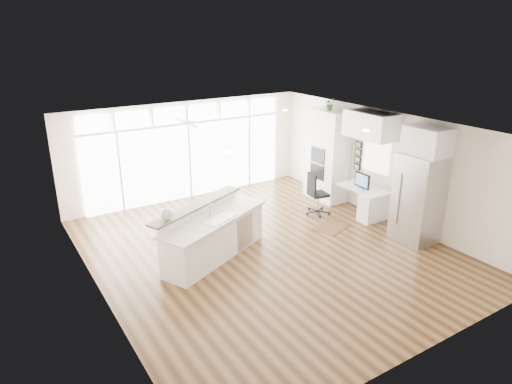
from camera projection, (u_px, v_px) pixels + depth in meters
floor at (267, 250)px, 9.94m from camera, size 7.00×8.00×0.02m
ceiling at (268, 128)px, 9.01m from camera, size 7.00×8.00×0.02m
wall_back at (188, 150)px, 12.65m from camera, size 7.00×0.04×2.70m
wall_front at (428, 275)px, 6.30m from camera, size 7.00×0.04×2.70m
wall_left at (96, 230)px, 7.71m from camera, size 0.04×8.00×2.70m
wall_right at (386, 166)px, 11.23m from camera, size 0.04×8.00×2.70m
glass_wall at (189, 161)px, 12.70m from camera, size 5.80×0.06×2.08m
transom_row at (187, 113)px, 12.25m from camera, size 5.90×0.06×0.40m
desk_window at (376, 155)px, 11.38m from camera, size 0.04×0.85×0.85m
ceiling_fan at (187, 119)px, 11.06m from camera, size 1.16×1.16×0.32m
recessed_lights at (263, 127)px, 9.18m from camera, size 3.40×3.00×0.02m
oven_cabinet at (327, 155)px, 12.53m from camera, size 0.64×1.20×2.50m
desk_nook at (363, 202)px, 11.62m from camera, size 0.72×1.30×0.76m
upper_cabinets at (371, 125)px, 10.96m from camera, size 0.64×1.30×0.64m
refrigerator at (418, 199)px, 10.08m from camera, size 0.76×0.90×2.00m
fridge_cabinet at (427, 141)px, 9.67m from camera, size 0.64×0.90×0.60m
framed_photos at (358, 156)px, 11.92m from camera, size 0.06×0.22×0.80m
kitchen_island at (215, 233)px, 9.47m from camera, size 2.93×2.10×1.09m
rug at (331, 227)px, 11.05m from camera, size 1.00×0.86×0.01m
office_chair at (318, 194)px, 11.65m from camera, size 0.66×0.62×1.11m
fishbowl at (167, 214)px, 8.70m from camera, size 0.30×0.30×0.24m
monitor at (362, 180)px, 11.37m from camera, size 0.11×0.51×0.42m
keyboard at (357, 189)px, 11.36m from camera, size 0.13×0.33×0.02m
potted_plant at (330, 105)px, 12.06m from camera, size 0.30×0.33×0.25m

